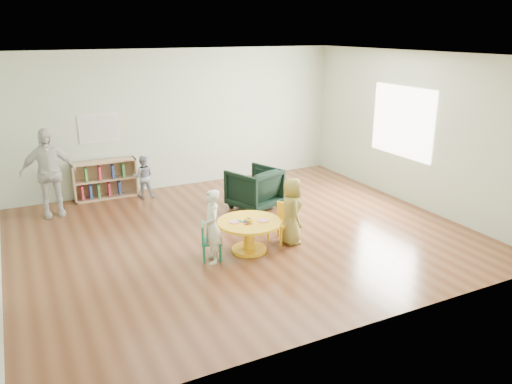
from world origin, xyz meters
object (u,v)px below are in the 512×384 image
armchair (254,188)px  bookshelf (104,180)px  activity_table (249,230)px  kid_chair_left (209,240)px  child_left (212,227)px  adult_caretaker (48,173)px  kid_chair_right (282,221)px  toddler (144,177)px  child_right (291,211)px

armchair → bookshelf: bearing=-58.6°
activity_table → bookshelf: bearing=112.5°
bookshelf → armchair: bearing=-38.0°
kid_chair_left → armchair: 2.25m
kid_chair_left → bookshelf: 3.58m
child_left → adult_caretaker: size_ratio=0.68×
activity_table → armchair: (0.91, 1.66, 0.05)m
child_left → adult_caretaker: adult_caretaker is taller
kid_chair_right → adult_caretaker: adult_caretaker is taller
bookshelf → toddler: bearing=-25.8°
toddler → adult_caretaker: 1.77m
child_left → toddler: (-0.13, 3.26, -0.11)m
adult_caretaker → armchair: bearing=-21.2°
activity_table → child_right: 0.73m
activity_table → kid_chair_right: bearing=11.7°
activity_table → adult_caretaker: adult_caretaker is taller
activity_table → armchair: size_ratio=1.14×
activity_table → child_right: size_ratio=0.90×
adult_caretaker → kid_chair_left: bearing=-58.5°
child_left → adult_caretaker: (-1.84, 2.99, 0.25)m
bookshelf → activity_table: bearing=-67.5°
armchair → child_right: bearing=62.6°
activity_table → toddler: bearing=103.4°
bookshelf → toddler: (0.69, -0.33, 0.06)m
armchair → adult_caretaker: (-3.37, 1.24, 0.41)m
child_left → child_right: (1.33, 0.08, -0.01)m
activity_table → armchair: bearing=61.3°
kid_chair_right → bookshelf: bearing=9.0°
bookshelf → adult_caretaker: bearing=-149.6°
activity_table → kid_chair_right: (0.62, 0.13, -0.01)m
bookshelf → armchair: same height
bookshelf → child_left: 3.69m
toddler → bookshelf: bearing=-7.1°
kid_chair_right → child_right: 0.27m
activity_table → bookshelf: 3.78m
kid_chair_left → child_left: 0.27m
armchair → toddler: size_ratio=0.98×
toddler → adult_caretaker: size_ratio=0.54×
child_right → bookshelf: bearing=42.6°
kid_chair_left → adult_caretaker: 3.45m
kid_chair_right → adult_caretaker: size_ratio=0.37×
kid_chair_left → armchair: armchair is taller
child_left → child_right: size_ratio=1.02×
armchair → kid_chair_left: bearing=26.3°
armchair → activity_table: bearing=40.7°
bookshelf → child_right: child_right is taller
armchair → toddler: toddler is taller
kid_chair_right → adult_caretaker: 4.17m
child_right → toddler: 3.50m
armchair → child_left: (-1.53, -1.75, 0.16)m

